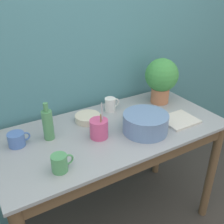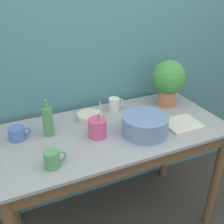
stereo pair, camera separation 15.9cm
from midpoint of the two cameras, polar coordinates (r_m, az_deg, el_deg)
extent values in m
cube|color=teal|center=(1.85, -2.72, 11.63)|extent=(6.00, 0.05, 2.40)
cylinder|color=brown|center=(2.08, 23.76, -13.66)|extent=(0.06, 0.06, 0.83)
cylinder|color=brown|center=(2.02, -19.55, -14.15)|extent=(0.06, 0.06, 0.83)
cylinder|color=brown|center=(2.42, 13.71, -5.66)|extent=(0.06, 0.06, 0.83)
cube|color=brown|center=(1.48, 8.00, -11.56)|extent=(1.34, 0.02, 0.10)
cube|color=#93999E|center=(1.66, 2.76, -4.05)|extent=(1.44, 0.70, 0.02)
cylinder|color=#B7704C|center=(2.00, 14.03, 3.02)|extent=(0.13, 0.13, 0.11)
sphere|color=#3D8C42|center=(1.94, 14.57, 7.33)|extent=(0.24, 0.24, 0.24)
cylinder|color=#6684B2|center=(1.60, 10.06, -2.84)|extent=(0.28, 0.28, 0.12)
cylinder|color=#4C8C59|center=(1.58, -11.00, -2.12)|extent=(0.06, 0.06, 0.18)
cylinder|color=#4C8C59|center=(1.53, -11.39, 1.66)|extent=(0.03, 0.03, 0.05)
cylinder|color=#4C70B7|center=(1.60, -17.36, -4.60)|extent=(0.09, 0.09, 0.08)
torus|color=#4C70B7|center=(1.60, -15.56, -4.11)|extent=(0.05, 0.01, 0.05)
cylinder|color=white|center=(1.85, 2.93, 1.57)|extent=(0.08, 0.08, 0.10)
torus|color=white|center=(1.87, 4.11, 1.94)|extent=(0.06, 0.01, 0.06)
cylinder|color=#4C935B|center=(1.34, -9.63, -10.22)|extent=(0.08, 0.08, 0.09)
torus|color=#4C935B|center=(1.35, -7.78, -9.63)|extent=(0.06, 0.01, 0.06)
cylinder|color=beige|center=(1.75, -2.24, -1.08)|extent=(0.17, 0.17, 0.04)
cylinder|color=#CC4C7F|center=(1.55, -0.28, -3.55)|extent=(0.11, 0.11, 0.11)
cylinder|color=olive|center=(1.52, 0.12, -3.19)|extent=(0.01, 0.01, 0.16)
cylinder|color=#B7B7BC|center=(1.53, 0.56, -1.72)|extent=(0.01, 0.02, 0.22)
cube|color=beige|center=(1.77, 17.53, -2.57)|extent=(0.22, 0.19, 0.02)
camera|label=1|loc=(0.08, -87.14, 1.50)|focal=42.00mm
camera|label=2|loc=(0.08, 92.86, -1.50)|focal=42.00mm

